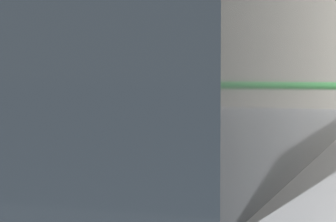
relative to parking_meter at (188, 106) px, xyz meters
The scene contains 3 objects.
parking_meter is the anchor object (origin of this frame).
pedestrian_at_meter 0.65m from the parking_meter, 158.18° to the left, with size 0.69×0.39×1.70m.
background_railing 3.01m from the parking_meter, 90.07° to the left, with size 24.06×0.06×1.05m.
Camera 1 is at (0.90, -2.46, 1.26)m, focal length 74.75 mm.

